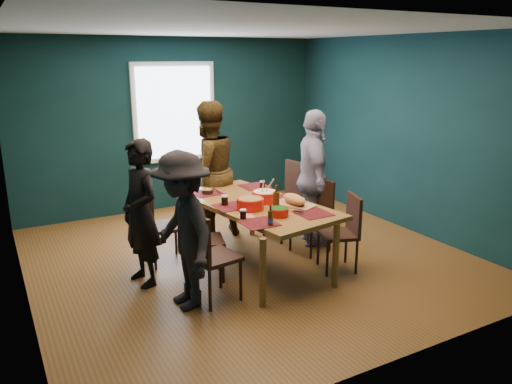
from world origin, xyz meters
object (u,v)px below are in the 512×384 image
chair_left_near (207,251)px  person_right (313,178)px  chair_right_far (290,194)px  cutting_board (294,200)px  chair_left_mid (196,234)px  dining_table (257,209)px  chair_right_mid (315,210)px  person_far_left (141,213)px  bowl_herbs (279,212)px  chair_right_near (345,227)px  person_near_left (183,231)px  bowl_dumpling (265,196)px  person_back (208,171)px  bowl_salad (250,203)px  chair_left_far (157,220)px

chair_left_near → person_right: person_right is taller
chair_right_far → cutting_board: (-0.57, -0.96, 0.23)m
chair_left_mid → dining_table: bearing=17.7°
chair_right_far → cutting_board: size_ratio=1.71×
chair_right_mid → chair_right_far: bearing=76.8°
person_far_left → bowl_herbs: bearing=50.0°
person_right → bowl_herbs: (-1.02, -0.82, -0.07)m
chair_left_near → bowl_herbs: bearing=-6.6°
cutting_board → dining_table: bearing=113.0°
chair_left_near → chair_right_near: chair_left_near is taller
dining_table → person_near_left: size_ratio=1.38×
chair_left_near → bowl_dumpling: bowl_dumpling is taller
chair_left_mid → person_back: size_ratio=0.49×
person_back → chair_right_near: bearing=110.2°
chair_left_mid → bowl_herbs: chair_left_mid is taller
chair_right_near → bowl_herbs: (-0.86, 0.05, 0.30)m
chair_right_far → bowl_salad: bearing=-148.4°
bowl_salad → chair_right_far: bearing=38.1°
chair_right_near → cutting_board: cutting_board is taller
person_far_left → person_back: bearing=118.6°
bowl_dumpling → bowl_herbs: (-0.14, -0.54, -0.02)m
person_near_left → bowl_salad: bearing=109.6°
person_far_left → bowl_herbs: 1.47m
chair_left_far → cutting_board: (1.33, -0.90, 0.29)m
person_far_left → bowl_herbs: (1.28, -0.72, 0.02)m
dining_table → bowl_salad: 0.29m
dining_table → bowl_herbs: bowl_herbs is taller
bowl_herbs → chair_right_near: bearing=-3.4°
bowl_dumpling → bowl_herbs: bearing=-104.4°
chair_left_mid → chair_right_mid: (1.65, 0.08, -0.00)m
chair_left_mid → person_back: (0.66, 1.17, 0.40)m
chair_right_far → person_near_left: bearing=-155.7°
person_far_left → person_right: 2.30m
dining_table → chair_left_near: bearing=-155.8°
chair_left_near → person_right: size_ratio=0.54×
chair_left_far → bowl_herbs: chair_left_far is taller
person_near_left → chair_left_far: bearing=173.9°
chair_right_near → person_far_left: 2.30m
chair_right_far → person_far_left: bearing=-174.1°
chair_right_mid → cutting_board: (-0.57, -0.37, 0.30)m
chair_left_far → chair_right_far: size_ratio=0.91×
dining_table → chair_left_near: (-0.88, -0.58, -0.14)m
bowl_salad → person_far_left: bearing=162.6°
person_back → chair_left_far: bearing=24.0°
chair_left_far → chair_left_near: chair_left_near is taller
chair_left_near → person_near_left: 0.33m
person_far_left → person_back: size_ratio=0.86×
person_far_left → cutting_board: bearing=63.2°
person_right → bowl_salad: 1.25m
chair_left_near → bowl_herbs: size_ratio=4.61×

